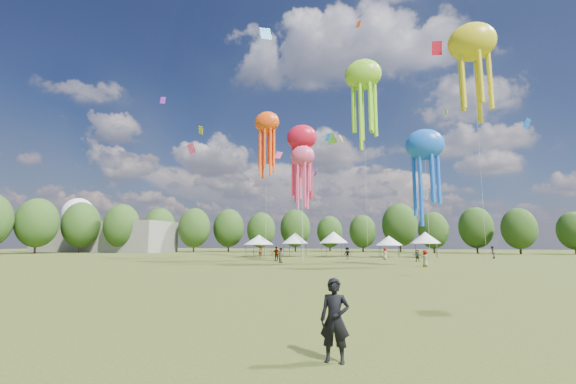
% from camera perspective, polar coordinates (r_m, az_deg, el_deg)
% --- Properties ---
extents(ground, '(300.00, 300.00, 0.00)m').
position_cam_1_polar(ground, '(14.19, -25.09, -16.75)').
color(ground, '#384416').
rests_on(ground, ground).
extents(observer_main, '(0.63, 0.43, 1.68)m').
position_cam_1_polar(observer_main, '(8.28, 7.06, -18.53)').
color(observer_main, black).
rests_on(observer_main, ground).
extents(spectator_near, '(1.13, 1.10, 1.83)m').
position_cam_1_polar(spectator_near, '(46.94, -1.07, -9.51)').
color(spectator_near, gray).
rests_on(spectator_near, ground).
extents(spectators_far, '(37.27, 26.64, 1.92)m').
position_cam_1_polar(spectators_far, '(55.60, 13.51, -9.04)').
color(spectators_far, gray).
rests_on(spectators_far, ground).
extents(festival_tents, '(34.09, 9.14, 4.44)m').
position_cam_1_polar(festival_tents, '(67.90, 7.20, -6.97)').
color(festival_tents, '#47474C').
rests_on(festival_tents, ground).
extents(show_kites, '(38.12, 21.67, 32.68)m').
position_cam_1_polar(show_kites, '(57.70, 13.57, 12.74)').
color(show_kites, red).
rests_on(show_kites, ground).
extents(small_kites, '(69.12, 58.88, 47.08)m').
position_cam_1_polar(small_kites, '(56.42, 6.94, 21.20)').
color(small_kites, red).
rests_on(small_kites, ground).
extents(treeline, '(201.57, 95.24, 13.43)m').
position_cam_1_polar(treeline, '(74.06, 8.38, -4.40)').
color(treeline, '#38281C').
rests_on(treeline, ground).
extents(hangar, '(40.00, 12.00, 8.00)m').
position_cam_1_polar(hangar, '(115.81, -26.11, -6.12)').
color(hangar, gray).
rests_on(hangar, ground).
extents(radome, '(9.00, 9.00, 16.00)m').
position_cam_1_polar(radome, '(131.74, -29.06, -3.42)').
color(radome, white).
rests_on(radome, ground).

